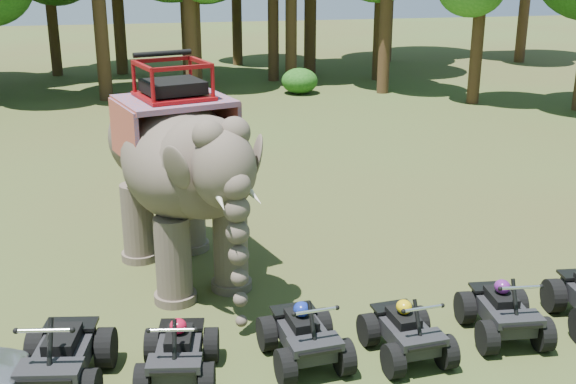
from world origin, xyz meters
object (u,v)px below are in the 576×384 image
Objects in this scene: atv_3 at (407,324)px; atv_4 at (504,304)px; atv_2 at (304,328)px; elephant at (179,170)px; atv_0 at (60,348)px; atv_1 at (178,345)px.

atv_4 is at bearing 3.60° from atv_3.
atv_2 is at bearing 168.94° from atv_3.
atv_0 is at bearing -135.26° from elephant.
atv_4 is at bearing -3.99° from atv_2.
atv_3 is at bearing 7.72° from atv_0.
atv_2 is 3.47m from atv_4.
elephant is 3.31× the size of atv_1.
atv_0 is 1.12× the size of atv_2.
atv_0 reaches higher than atv_1.
elephant reaches higher than atv_2.
atv_0 reaches higher than atv_3.
atv_2 is 1.05× the size of atv_3.
atv_1 is at bearing 5.81° from atv_0.
elephant is 3.40× the size of atv_3.
elephant reaches higher than atv_0.
atv_4 is at bearing 11.71° from atv_1.
elephant is 3.24× the size of atv_4.
atv_2 is 1.00× the size of atv_4.
atv_2 is at bearing 12.68° from atv_1.
atv_0 is (-2.04, -3.71, -1.52)m from elephant.
elephant reaches higher than atv_3.
elephant is 4.50m from atv_0.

